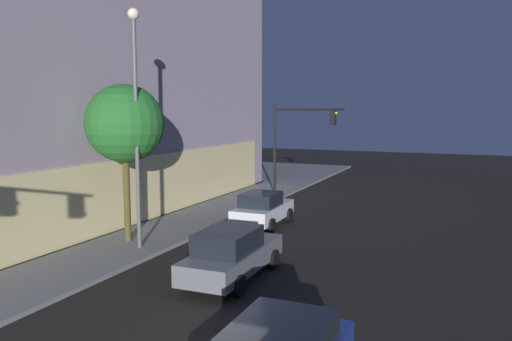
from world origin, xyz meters
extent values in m
cube|color=#F4DF97|center=(11.05, 9.79, 1.73)|extent=(28.01, 0.60, 3.15)
cylinder|color=black|center=(22.17, 6.80, 3.08)|extent=(0.18, 0.18, 5.86)
cylinder|color=black|center=(22.01, 4.50, 5.57)|extent=(0.43, 4.61, 0.12)
cube|color=black|center=(21.91, 2.90, 5.07)|extent=(0.34, 0.34, 0.90)
sphere|color=yellow|center=(21.89, 2.72, 5.35)|extent=(0.18, 0.18, 0.18)
cylinder|color=#555555|center=(7.63, 6.85, 4.55)|extent=(0.16, 0.16, 8.81)
sphere|color=#F9EFC6|center=(7.63, 6.85, 9.11)|extent=(0.44, 0.44, 0.44)
cylinder|color=#4C401E|center=(8.28, 7.90, 1.94)|extent=(0.27, 0.27, 3.58)
sphere|color=#236727|center=(8.28, 7.90, 5.00)|extent=(3.17, 3.17, 3.17)
cube|color=black|center=(-0.16, -2.01, 1.38)|extent=(2.22, 1.73, 0.59)
cube|color=slate|center=(6.20, 2.05, 0.67)|extent=(4.82, 1.84, 0.68)
cube|color=black|center=(5.84, 2.04, 1.36)|extent=(2.34, 1.63, 0.70)
cube|color=#F9F4CC|center=(8.53, 2.62, 0.67)|extent=(0.12, 0.20, 0.12)
cube|color=#F9F4CC|center=(8.55, 1.56, 0.67)|extent=(0.12, 0.20, 0.12)
cylinder|color=black|center=(7.66, 2.96, 0.33)|extent=(0.66, 0.25, 0.66)
cylinder|color=black|center=(7.70, 1.20, 0.33)|extent=(0.66, 0.25, 0.66)
cylinder|color=black|center=(4.70, 2.90, 0.33)|extent=(0.66, 0.25, 0.66)
cylinder|color=black|center=(4.73, 1.14, 0.33)|extent=(0.66, 0.25, 0.66)
cube|color=silver|center=(13.58, 4.04, 0.69)|extent=(4.13, 1.86, 0.68)
cube|color=black|center=(13.27, 4.04, 1.35)|extent=(1.96, 1.63, 0.63)
cube|color=#F9F4CC|center=(15.56, 4.62, 0.69)|extent=(0.12, 0.20, 0.12)
cube|color=#F9F4CC|center=(15.58, 3.56, 0.69)|extent=(0.12, 0.20, 0.12)
cylinder|color=black|center=(14.82, 4.95, 0.35)|extent=(0.70, 0.26, 0.70)
cylinder|color=black|center=(14.87, 3.19, 0.35)|extent=(0.70, 0.26, 0.70)
cylinder|color=black|center=(12.29, 4.89, 0.35)|extent=(0.70, 0.26, 0.70)
cylinder|color=black|center=(12.33, 3.13, 0.35)|extent=(0.70, 0.26, 0.70)
camera|label=1|loc=(-8.43, -5.11, 5.54)|focal=35.55mm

